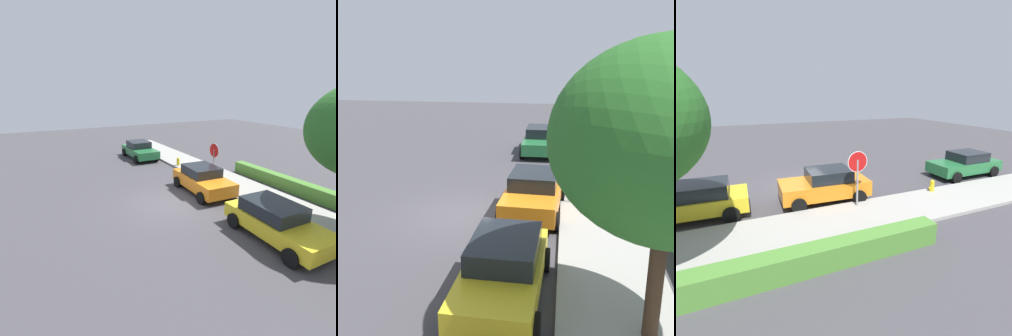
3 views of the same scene
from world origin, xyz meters
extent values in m
plane|color=#423F44|center=(0.00, 0.00, 0.00)|extent=(60.00, 60.00, 0.00)
cube|color=#9E9B93|center=(0.00, 4.83, 0.07)|extent=(32.00, 2.75, 0.14)
cylinder|color=gray|center=(-1.45, 3.93, 1.08)|extent=(0.08, 0.08, 2.16)
cylinder|color=white|center=(-1.45, 3.93, 2.08)|extent=(0.88, 0.02, 0.88)
cylinder|color=red|center=(-1.45, 3.93, 2.08)|extent=(0.82, 0.03, 0.82)
cube|color=orange|center=(-0.48, 2.50, 0.64)|extent=(4.05, 2.06, 0.67)
cube|color=black|center=(-0.69, 2.51, 1.23)|extent=(1.99, 1.73, 0.51)
cylinder|color=black|center=(0.92, 3.35, 0.32)|extent=(0.65, 0.25, 0.64)
cylinder|color=black|center=(0.82, 1.50, 0.32)|extent=(0.65, 0.25, 0.64)
cylinder|color=black|center=(-1.77, 3.49, 0.32)|extent=(0.65, 0.25, 0.64)
cylinder|color=black|center=(-1.87, 1.65, 0.32)|extent=(0.65, 0.25, 0.64)
cube|color=yellow|center=(4.87, 2.20, 0.61)|extent=(4.22, 1.91, 0.60)
cube|color=black|center=(4.58, 2.21, 1.17)|extent=(2.22, 1.63, 0.53)
cylinder|color=black|center=(6.32, 3.05, 0.32)|extent=(0.65, 0.24, 0.64)
cylinder|color=black|center=(6.27, 1.27, 0.32)|extent=(0.65, 0.24, 0.64)
cylinder|color=black|center=(3.48, 3.13, 0.32)|extent=(0.65, 0.24, 0.64)
cylinder|color=black|center=(3.43, 1.35, 0.32)|extent=(0.65, 0.24, 0.64)
cube|color=#236B38|center=(-9.34, 2.24, 0.61)|extent=(4.24, 1.79, 0.61)
cube|color=black|center=(-9.55, 2.24, 1.17)|extent=(1.90, 1.58, 0.53)
cylinder|color=black|center=(-7.90, 3.14, 0.32)|extent=(0.64, 0.22, 0.64)
cylinder|color=black|center=(-7.90, 1.34, 0.32)|extent=(0.64, 0.22, 0.64)
cylinder|color=black|center=(-10.79, 3.14, 0.32)|extent=(0.64, 0.22, 0.64)
cylinder|color=black|center=(-10.79, 1.34, 0.32)|extent=(0.64, 0.22, 0.64)
cylinder|color=gold|center=(-5.58, 3.82, 0.28)|extent=(0.22, 0.22, 0.55)
sphere|color=gold|center=(-5.58, 3.82, 0.61)|extent=(0.21, 0.21, 0.21)
cylinder|color=gold|center=(-5.43, 3.82, 0.33)|extent=(0.08, 0.09, 0.09)
cube|color=#4C8433|center=(1.08, 7.09, 0.37)|extent=(7.40, 0.63, 0.73)
camera|label=1|loc=(10.90, -5.71, 5.58)|focal=28.00mm
camera|label=2|loc=(13.56, 3.49, 5.79)|focal=45.00mm
camera|label=3|loc=(3.15, 13.16, 4.79)|focal=28.00mm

